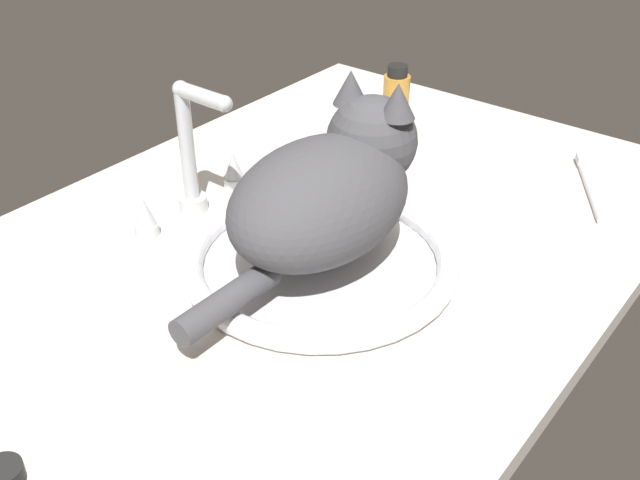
{
  "coord_description": "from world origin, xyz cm",
  "views": [
    {
      "loc": [
        -58.03,
        -51.55,
        56.26
      ],
      "look_at": [
        1.19,
        -4.87,
        7.0
      ],
      "focal_mm": 41.76,
      "sensor_mm": 36.0,
      "label": 1
    }
  ],
  "objects_px": {
    "faucet": "(193,164)",
    "amber_bottle": "(396,101)",
    "toothbrush": "(589,185)",
    "cat": "(332,187)",
    "sink_basin": "(320,259)"
  },
  "relations": [
    {
      "from": "faucet",
      "to": "amber_bottle",
      "type": "bearing_deg",
      "value": -9.83
    },
    {
      "from": "amber_bottle",
      "to": "toothbrush",
      "type": "relative_size",
      "value": 0.69
    },
    {
      "from": "cat",
      "to": "amber_bottle",
      "type": "relative_size",
      "value": 3.43
    },
    {
      "from": "faucet",
      "to": "amber_bottle",
      "type": "xyz_separation_m",
      "value": [
        0.39,
        -0.07,
        -0.02
      ]
    },
    {
      "from": "faucet",
      "to": "toothbrush",
      "type": "relative_size",
      "value": 1.2
    },
    {
      "from": "sink_basin",
      "to": "cat",
      "type": "height_order",
      "value": "cat"
    },
    {
      "from": "toothbrush",
      "to": "cat",
      "type": "bearing_deg",
      "value": 153.64
    },
    {
      "from": "toothbrush",
      "to": "sink_basin",
      "type": "bearing_deg",
      "value": 154.97
    },
    {
      "from": "amber_bottle",
      "to": "faucet",
      "type": "bearing_deg",
      "value": 170.17
    },
    {
      "from": "sink_basin",
      "to": "toothbrush",
      "type": "distance_m",
      "value": 0.44
    },
    {
      "from": "toothbrush",
      "to": "amber_bottle",
      "type": "bearing_deg",
      "value": 91.0
    },
    {
      "from": "sink_basin",
      "to": "toothbrush",
      "type": "relative_size",
      "value": 2.06
    },
    {
      "from": "faucet",
      "to": "toothbrush",
      "type": "distance_m",
      "value": 0.57
    },
    {
      "from": "sink_basin",
      "to": "cat",
      "type": "xyz_separation_m",
      "value": [
        0.02,
        -0.0,
        0.09
      ]
    },
    {
      "from": "faucet",
      "to": "cat",
      "type": "bearing_deg",
      "value": -83.91
    }
  ]
}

